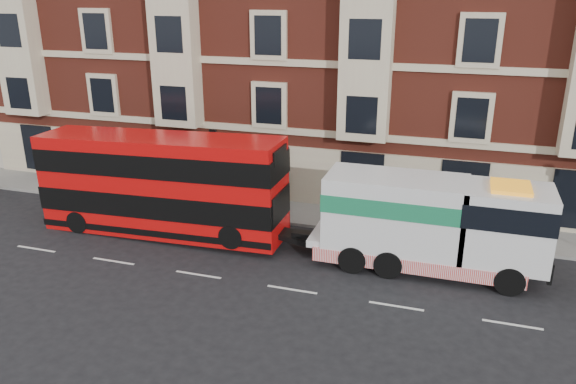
% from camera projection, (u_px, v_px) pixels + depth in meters
% --- Properties ---
extents(ground, '(120.00, 120.00, 0.00)m').
position_uv_depth(ground, '(292.00, 290.00, 21.69)').
color(ground, black).
rests_on(ground, ground).
extents(sidewalk, '(90.00, 3.00, 0.15)m').
position_uv_depth(sidewalk, '(336.00, 217.00, 28.39)').
color(sidewalk, slate).
rests_on(sidewalk, ground).
extents(victorian_terrace, '(45.00, 12.00, 20.40)m').
position_uv_depth(victorian_terrace, '(380.00, 6.00, 31.59)').
color(victorian_terrace, maroon).
rests_on(victorian_terrace, ground).
extents(lamp_post_west, '(0.35, 0.15, 4.35)m').
position_uv_depth(lamp_post_west, '(214.00, 165.00, 28.05)').
color(lamp_post_west, black).
rests_on(lamp_post_west, sidewalk).
extents(double_decker_bus, '(11.67, 2.68, 4.72)m').
position_uv_depth(double_decker_bus, '(161.00, 183.00, 25.93)').
color(double_decker_bus, red).
rests_on(double_decker_bus, ground).
extents(tow_truck, '(9.34, 2.76, 3.89)m').
position_uv_depth(tow_truck, '(427.00, 223.00, 22.65)').
color(tow_truck, silver).
rests_on(tow_truck, ground).
extents(pedestrian, '(0.70, 0.63, 1.61)m').
position_uv_depth(pedestrian, '(143.00, 186.00, 30.20)').
color(pedestrian, '#241C39').
rests_on(pedestrian, sidewalk).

